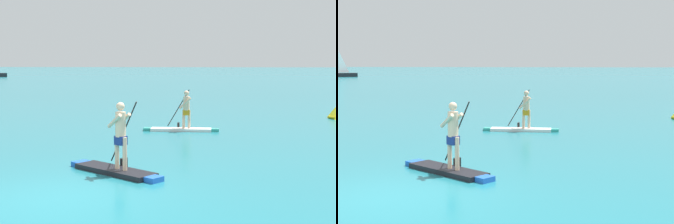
% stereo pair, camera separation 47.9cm
% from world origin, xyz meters
% --- Properties ---
extents(ground, '(440.00, 440.00, 0.00)m').
position_xyz_m(ground, '(0.00, 0.00, 0.00)').
color(ground, '#1E727F').
extents(paddleboarder_mid_center, '(2.66, 2.12, 1.82)m').
position_xyz_m(paddleboarder_mid_center, '(0.76, 2.24, 0.36)').
color(paddleboarder_mid_center, black).
rests_on(paddleboarder_mid_center, ground).
extents(paddleboarder_far_right, '(3.04, 0.77, 1.68)m').
position_xyz_m(paddleboarder_far_right, '(1.93, 9.98, 0.35)').
color(paddleboarder_far_right, white).
rests_on(paddleboarder_far_right, ground).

